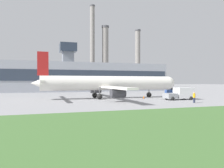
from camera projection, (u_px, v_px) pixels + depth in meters
ground_plane at (104, 99)px, 44.21m from camera, size 400.00×400.00×0.00m
terminal_building at (76, 77)px, 79.83m from camera, size 66.62×14.75×17.31m
smokestack_left at (92, 46)px, 117.18m from camera, size 2.85×2.85×44.53m
smokestack_right at (105, 57)px, 120.39m from camera, size 4.03×4.03×34.24m
smokestack_far at (138, 58)px, 124.13m from camera, size 3.31×3.31×33.04m
airplane at (108, 84)px, 45.56m from camera, size 31.08×30.50×9.21m
pushback_tug at (173, 92)px, 53.02m from camera, size 3.81×2.80×1.99m
baggage_truck at (181, 94)px, 42.18m from camera, size 5.72×3.11×2.33m
ground_crew_person at (194, 97)px, 35.87m from camera, size 0.56×0.56×1.79m
traffic_cone_near_nose at (144, 97)px, 45.10m from camera, size 0.52×0.52×0.56m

